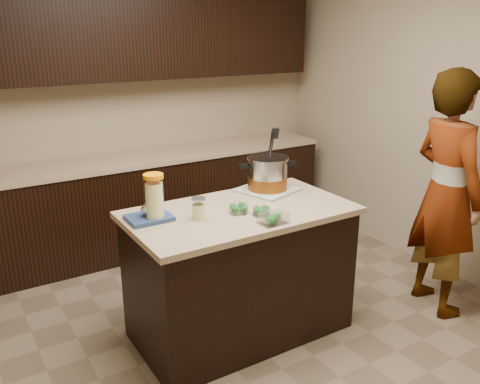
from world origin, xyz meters
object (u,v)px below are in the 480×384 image
(stock_pot, at_px, (268,175))
(person, at_px, (446,194))
(lemonade_pitcher, at_px, (155,200))
(island, at_px, (240,272))

(stock_pot, relative_size, person, 0.24)
(lemonade_pitcher, bearing_deg, stock_pot, 7.64)
(person, bearing_deg, stock_pot, 69.91)
(stock_pot, relative_size, lemonade_pitcher, 1.45)
(island, relative_size, lemonade_pitcher, 5.00)
(stock_pot, distance_m, lemonade_pitcher, 0.92)
(island, height_order, person, person)
(island, distance_m, stock_pot, 0.71)
(stock_pot, xyz_separation_m, lemonade_pitcher, (-0.91, -0.12, 0.02))
(stock_pot, xyz_separation_m, person, (1.08, -0.70, -0.13))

